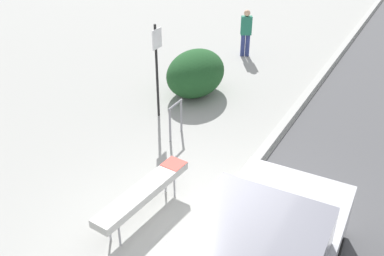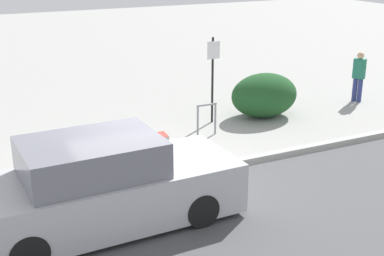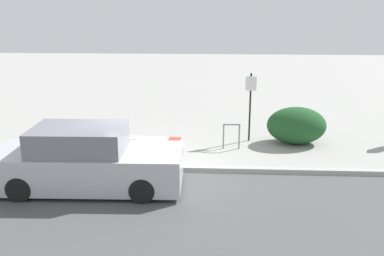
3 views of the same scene
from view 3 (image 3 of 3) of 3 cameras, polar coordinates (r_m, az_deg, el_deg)
ground_plane at (r=12.05m, az=-6.39°, el=-5.59°), size 60.00×60.00×0.00m
curb at (r=12.03m, az=-6.40°, el=-5.30°), size 60.00×0.20×0.13m
bench at (r=12.88m, az=-6.14°, el=-1.65°), size 2.14×0.54×0.61m
bike_rack at (r=13.64m, az=5.28°, el=-0.75°), size 0.55×0.06×0.83m
sign_post at (r=14.30m, az=7.78°, el=3.61°), size 0.36×0.08×2.30m
fire_hydrant at (r=13.49m, az=-21.01°, el=-2.39°), size 0.36×0.22×0.77m
shrub_hedge at (r=14.51m, az=13.75°, el=0.33°), size 1.94×1.40×1.22m
parked_car_near at (r=10.92m, az=-13.90°, el=-4.36°), size 4.68×1.88×1.59m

